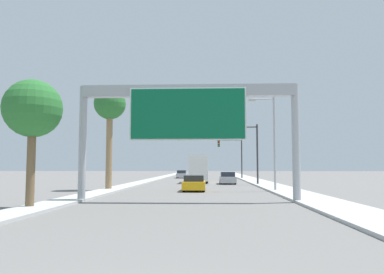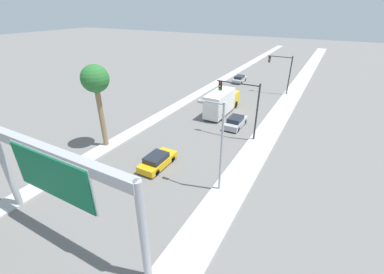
{
  "view_description": "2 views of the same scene",
  "coord_description": "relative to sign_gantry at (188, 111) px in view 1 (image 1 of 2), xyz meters",
  "views": [
    {
      "loc": [
        1.25,
        -4.48,
        2.15
      ],
      "look_at": [
        0.0,
        23.57,
        4.32
      ],
      "focal_mm": 35.0,
      "sensor_mm": 36.0,
      "label": 1
    },
    {
      "loc": [
        13.37,
        10.75,
        14.37
      ],
      "look_at": [
        1.91,
        31.55,
        2.12
      ],
      "focal_mm": 24.0,
      "sensor_mm": 36.0,
      "label": 2
    }
  ],
  "objects": [
    {
      "name": "traffic_light_near_intersection",
      "position": [
        5.2,
        20.12,
        -0.82
      ],
      "size": [
        5.11,
        0.32,
        6.86
      ],
      "color": "#2D2D30",
      "rests_on": "ground"
    },
    {
      "name": "sign_gantry",
      "position": [
        0.0,
        0.0,
        0.0
      ],
      "size": [
        13.36,
        0.73,
        7.06
      ],
      "color": "#9EA0A5",
      "rests_on": "ground"
    },
    {
      "name": "street_lamp_right",
      "position": [
        6.58,
        9.61,
        -0.73
      ],
      "size": [
        2.24,
        0.28,
        8.03
      ],
      "color": "#9EA0A5",
      "rests_on": "ground"
    },
    {
      "name": "sidewalk_right",
      "position": [
        7.75,
        42.12,
        -5.38
      ],
      "size": [
        3.0,
        120.0,
        0.15
      ],
      "color": "#B2B2B2",
      "rests_on": "ground"
    },
    {
      "name": "palm_tree_foreground",
      "position": [
        -7.71,
        -3.85,
        -0.47
      ],
      "size": [
        2.96,
        2.96,
        6.56
      ],
      "color": "brown",
      "rests_on": "ground"
    },
    {
      "name": "palm_tree_background",
      "position": [
        -7.64,
        10.67,
        1.93
      ],
      "size": [
        2.85,
        2.85,
        9.18
      ],
      "color": "#8C704C",
      "rests_on": "ground"
    },
    {
      "name": "car_near_center",
      "position": [
        -3.5,
        44.01,
        -4.81
      ],
      "size": [
        1.73,
        4.56,
        1.37
      ],
      "color": "#A5A8AD",
      "rests_on": "ground"
    },
    {
      "name": "traffic_light_mid_block",
      "position": [
        5.48,
        40.12,
        -0.97
      ],
      "size": [
        4.24,
        0.32,
        6.73
      ],
      "color": "#2D2D30",
      "rests_on": "ground"
    },
    {
      "name": "car_far_right",
      "position": [
        3.5,
        22.73,
        -4.78
      ],
      "size": [
        1.85,
        4.44,
        1.43
      ],
      "color": "#A5A8AD",
      "rests_on": "ground"
    },
    {
      "name": "car_near_right",
      "position": [
        0.0,
        10.04,
        -4.81
      ],
      "size": [
        1.88,
        4.4,
        1.35
      ],
      "color": "gold",
      "rests_on": "ground"
    },
    {
      "name": "truck_box_primary",
      "position": [
        0.0,
        26.14,
        -3.7
      ],
      "size": [
        2.33,
        8.58,
        3.48
      ],
      "color": "yellow",
      "rests_on": "ground"
    },
    {
      "name": "median_strip_left",
      "position": [
        -7.25,
        42.12,
        -5.38
      ],
      "size": [
        2.0,
        120.0,
        0.15
      ],
      "color": "#B2B2B2",
      "rests_on": "ground"
    }
  ]
}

